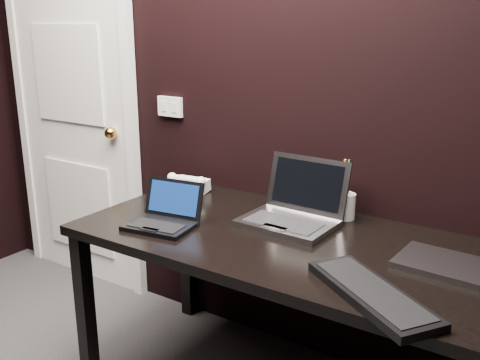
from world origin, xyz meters
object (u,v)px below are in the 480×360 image
Objects in this scene: door at (74,110)px; pen_cup at (345,205)px; mobile_phone at (176,198)px; desk at (291,257)px; ext_keyboard at (372,293)px; netbook at (164,218)px; desk_phone at (187,186)px; closed_laptop at (446,265)px; silver_laptop at (293,212)px.

pen_cup is (1.73, -0.06, -0.25)m from door.
pen_cup reaches higher than mobile_phone.
ext_keyboard reaches higher than desk.
netbook is 1.38× the size of desk_phone.
netbook is at bearing -168.00° from closed_laptop.
desk_phone is at bearing 112.08° from mobile_phone.
door is 1.11m from mobile_phone.
closed_laptop is at bearing 5.57° from desk.
pen_cup reaches higher than silver_laptop.
closed_laptop is (0.62, -0.09, -0.04)m from silver_laptop.
door is 8.39× the size of pen_cup.
ext_keyboard reaches higher than closed_laptop.
silver_laptop reaches higher than mobile_phone.
silver_laptop is at bearing 117.29° from desk.
silver_laptop is at bearing -132.26° from pen_cup.
mobile_phone is at bearing -67.92° from desk_phone.
desk_phone is (-0.61, 0.08, -0.01)m from silver_laptop.
ext_keyboard is (0.49, -0.42, -0.03)m from silver_laptop.
desk_phone is (-0.69, 0.22, 0.12)m from desk.
desk_phone reaches higher than desk.
closed_laptop is 1.51× the size of desk_phone.
door is at bearing 162.34° from ext_keyboard.
desk_phone is (0.96, -0.15, -0.27)m from door.
mobile_phone is (-0.62, 0.06, 0.11)m from desk.
silver_laptop is at bearing 139.07° from ext_keyboard.
closed_laptop is (0.55, 0.05, 0.09)m from desk.
desk is at bearing -174.43° from closed_laptop.
netbook reaches higher than closed_laptop.
ext_keyboard is (0.91, -0.11, -0.02)m from netbook.
netbook is at bearing -61.13° from mobile_phone.
desk is 0.53m from netbook.
ext_keyboard is at bearing -34.13° from desk.
silver_laptop reaches higher than desk_phone.
pen_cup is at bearing 75.52° from desk.
silver_laptop is 1.48× the size of pen_cup.
silver_laptop is (-0.07, 0.14, 0.13)m from desk.
pen_cup is at bearing 19.53° from mobile_phone.
desk is 7.96× the size of desk_phone.
netbook is 0.75m from pen_cup.
pen_cup is at bearing 47.74° from silver_laptop.
pen_cup reaches higher than closed_laptop.
door is 7.28× the size of netbook.
desk is at bearing -12.82° from door.
pen_cup reaches higher than netbook.
door is 1.75m from pen_cup.
mobile_phone is (-0.13, 0.23, -0.00)m from netbook.
mobile_phone is at bearing -171.76° from silver_laptop.
mobile_phone is (0.06, -0.16, -0.01)m from desk_phone.
silver_laptop is (1.58, -0.23, -0.26)m from door.
door reaches higher than pen_cup.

